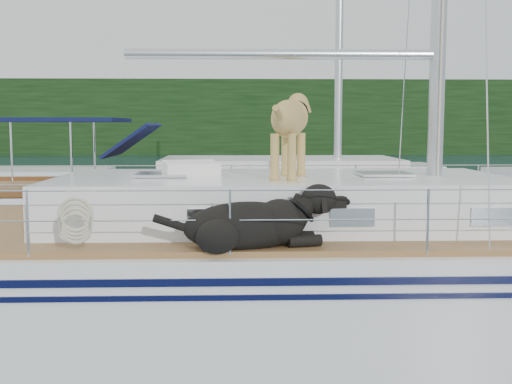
{
  "coord_description": "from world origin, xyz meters",
  "views": [
    {
      "loc": [
        0.24,
        -7.46,
        2.41
      ],
      "look_at": [
        0.5,
        0.2,
        1.6
      ],
      "focal_mm": 45.0,
      "sensor_mm": 36.0,
      "label": 1
    }
  ],
  "objects": [
    {
      "name": "ground",
      "position": [
        0.0,
        0.0,
        0.0
      ],
      "size": [
        120.0,
        120.0,
        0.0
      ],
      "primitive_type": "plane",
      "color": "black",
      "rests_on": "ground"
    },
    {
      "name": "tree_line",
      "position": [
        0.0,
        45.0,
        3.0
      ],
      "size": [
        90.0,
        3.0,
        6.0
      ],
      "primitive_type": "cube",
      "color": "black",
      "rests_on": "ground"
    },
    {
      "name": "shore_bank",
      "position": [
        0.0,
        46.2,
        0.6
      ],
      "size": [
        92.0,
        1.0,
        1.2
      ],
      "primitive_type": "cube",
      "color": "#595147",
      "rests_on": "ground"
    },
    {
      "name": "main_sailboat",
      "position": [
        0.1,
        -0.01,
        0.68
      ],
      "size": [
        12.0,
        3.97,
        14.01
      ],
      "color": "white",
      "rests_on": "ground"
    },
    {
      "name": "neighbor_sailboat",
      "position": [
        0.08,
        5.71,
        0.63
      ],
      "size": [
        11.0,
        3.5,
        13.3
      ],
      "color": "white",
      "rests_on": "ground"
    },
    {
      "name": "bg_boat_center",
      "position": [
        4.0,
        16.0,
        0.45
      ],
      "size": [
        7.2,
        3.0,
        11.65
      ],
      "color": "white",
      "rests_on": "ground"
    }
  ]
}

